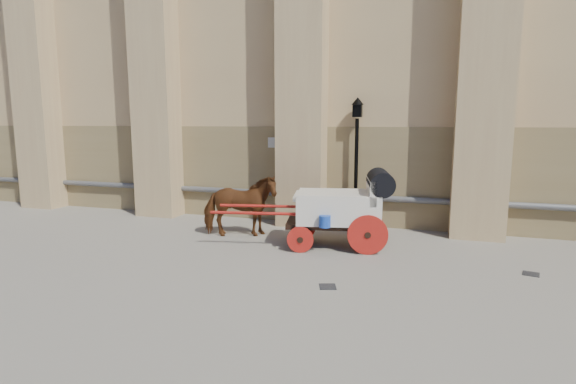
% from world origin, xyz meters
% --- Properties ---
extents(ground, '(90.00, 90.00, 0.00)m').
position_xyz_m(ground, '(0.00, 0.00, 0.00)').
color(ground, slate).
rests_on(ground, ground).
extents(horse, '(2.23, 1.56, 1.72)m').
position_xyz_m(horse, '(-2.23, 1.70, 0.86)').
color(horse, '#5D3415').
rests_on(horse, ground).
extents(carriage, '(4.65, 2.08, 1.97)m').
position_xyz_m(carriage, '(0.70, 1.58, 1.06)').
color(carriage, black).
rests_on(carriage, ground).
extents(street_lamp, '(0.36, 0.36, 3.85)m').
position_xyz_m(street_lamp, '(0.64, 3.73, 2.06)').
color(street_lamp, black).
rests_on(street_lamp, ground).
extents(drain_grate_near, '(0.40, 0.40, 0.01)m').
position_xyz_m(drain_grate_near, '(0.94, -1.34, 0.01)').
color(drain_grate_near, black).
rests_on(drain_grate_near, ground).
extents(drain_grate_far, '(0.38, 0.38, 0.01)m').
position_xyz_m(drain_grate_far, '(4.83, 0.66, 0.01)').
color(drain_grate_far, black).
rests_on(drain_grate_far, ground).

